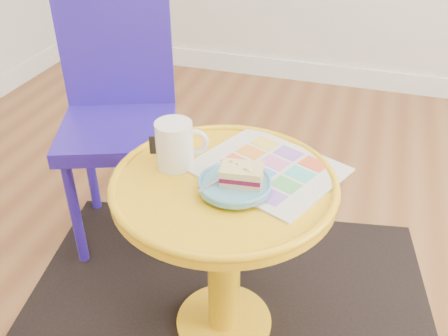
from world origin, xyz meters
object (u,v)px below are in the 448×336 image
(chair, at_px, (119,107))
(newspaper, at_px, (267,169))
(side_table, at_px, (224,228))
(mug, at_px, (175,143))
(plate, at_px, (235,185))

(chair, height_order, newspaper, chair)
(side_table, bearing_deg, chair, 142.63)
(side_table, bearing_deg, mug, 166.98)
(plate, bearing_deg, newspaper, 65.00)
(newspaper, bearing_deg, mug, -143.61)
(chair, xyz_separation_m, plate, (0.54, -0.41, 0.07))
(side_table, relative_size, newspaper, 1.65)
(chair, height_order, plate, chair)
(side_table, relative_size, mug, 4.28)
(mug, bearing_deg, chair, 115.58)
(side_table, relative_size, chair, 0.67)
(chair, bearing_deg, plate, -58.75)
(chair, distance_m, newspaper, 0.67)
(side_table, distance_m, newspaper, 0.20)
(newspaper, relative_size, plate, 1.93)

